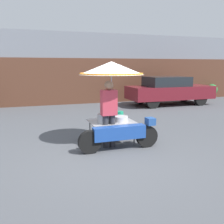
{
  "coord_description": "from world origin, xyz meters",
  "views": [
    {
      "loc": [
        -1.72,
        -5.18,
        2.03
      ],
      "look_at": [
        0.32,
        0.81,
        0.84
      ],
      "focal_mm": 40.0,
      "sensor_mm": 36.0,
      "label": 1
    }
  ],
  "objects_px": {
    "vendor_motorcycle_cart": "(113,83)",
    "potted_plant": "(212,90)",
    "vendor_person": "(109,111)",
    "parked_car": "(169,90)"
  },
  "relations": [
    {
      "from": "vendor_motorcycle_cart",
      "to": "parked_car",
      "type": "xyz_separation_m",
      "value": [
        4.91,
        5.29,
        -0.82
      ]
    },
    {
      "from": "vendor_motorcycle_cart",
      "to": "vendor_person",
      "type": "xyz_separation_m",
      "value": [
        -0.18,
        -0.24,
        -0.65
      ]
    },
    {
      "from": "vendor_motorcycle_cart",
      "to": "potted_plant",
      "type": "height_order",
      "value": "vendor_motorcycle_cart"
    },
    {
      "from": "potted_plant",
      "to": "parked_car",
      "type": "bearing_deg",
      "value": -160.46
    },
    {
      "from": "parked_car",
      "to": "vendor_motorcycle_cart",
      "type": "bearing_deg",
      "value": -132.87
    },
    {
      "from": "vendor_motorcycle_cart",
      "to": "potted_plant",
      "type": "relative_size",
      "value": 2.39
    },
    {
      "from": "vendor_motorcycle_cart",
      "to": "vendor_person",
      "type": "bearing_deg",
      "value": -127.28
    },
    {
      "from": "potted_plant",
      "to": "vendor_person",
      "type": "bearing_deg",
      "value": -142.44
    },
    {
      "from": "parked_car",
      "to": "potted_plant",
      "type": "relative_size",
      "value": 4.98
    },
    {
      "from": "vendor_motorcycle_cart",
      "to": "vendor_person",
      "type": "height_order",
      "value": "vendor_motorcycle_cart"
    }
  ]
}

